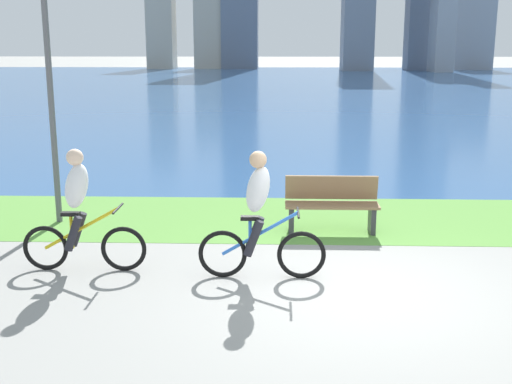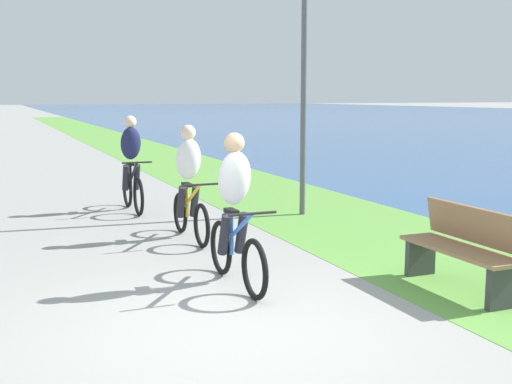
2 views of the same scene
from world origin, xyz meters
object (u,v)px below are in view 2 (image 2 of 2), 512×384
Objects in this scene: cyclist_trailing at (189,182)px; lamppost_tall at (304,49)px; cyclist_distant_rear at (132,164)px; bench_near_path at (464,249)px; cyclist_lead at (235,210)px.

cyclist_trailing is 3.33m from lamppost_tall.
cyclist_distant_rear is 6.52m from bench_near_path.
bench_near_path is 0.34× the size of lamppost_tall.
lamppost_tall is at bearing 143.62° from cyclist_lead.
cyclist_trailing is at bearing 6.27° from cyclist_distant_rear.
cyclist_distant_rear is 0.39× the size of lamppost_tall.
cyclist_lead is at bearing -116.96° from bench_near_path.
cyclist_lead is 0.38× the size of lamppost_tall.
lamppost_tall is (-3.51, 2.59, 2.01)m from cyclist_lead.
cyclist_lead reaches higher than cyclist_trailing.
cyclist_lead is 4.80m from lamppost_tall.
cyclist_distant_rear reaches higher than cyclist_lead.
cyclist_distant_rear is 1.14× the size of bench_near_path.
cyclist_distant_rear is at bearing -159.63° from bench_near_path.
cyclist_trailing is 1.11× the size of bench_near_path.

